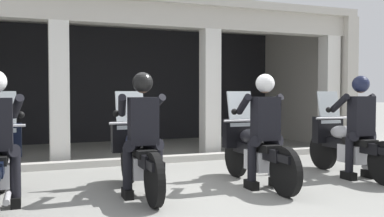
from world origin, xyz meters
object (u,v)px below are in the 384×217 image
(police_officer_center_left, at_px, (143,123))
(motorcycle_center_right, at_px, (254,150))
(police_officer_far_right, at_px, (360,118))
(police_officer_center_right, at_px, (264,121))
(motorcycle_far_right, at_px, (346,144))
(motorcycle_center_left, at_px, (138,155))

(police_officer_center_left, xyz_separation_m, motorcycle_center_right, (1.70, 0.17, -0.44))
(police_officer_far_right, bearing_deg, motorcycle_center_right, 179.74)
(police_officer_center_left, distance_m, police_officer_center_right, 1.70)
(police_officer_center_right, height_order, motorcycle_far_right, police_officer_center_right)
(police_officer_center_right, relative_size, motorcycle_far_right, 0.78)
(motorcycle_center_left, bearing_deg, motorcycle_center_right, 0.75)
(motorcycle_far_right, bearing_deg, motorcycle_center_right, -170.74)
(police_officer_center_left, bearing_deg, motorcycle_far_right, 8.14)
(motorcycle_center_left, xyz_separation_m, motorcycle_center_right, (1.70, -0.11, 0.00))
(motorcycle_center_left, xyz_separation_m, police_officer_far_right, (3.40, -0.35, 0.44))
(police_officer_center_right, bearing_deg, motorcycle_far_right, 24.78)
(motorcycle_center_left, relative_size, motorcycle_far_right, 1.00)
(motorcycle_center_left, distance_m, police_officer_center_right, 1.80)
(police_officer_far_right, bearing_deg, police_officer_center_left, -173.35)
(motorcycle_center_right, relative_size, motorcycle_far_right, 1.00)
(motorcycle_far_right, bearing_deg, police_officer_center_right, -161.32)
(motorcycle_center_right, xyz_separation_m, police_officer_center_right, (-0.00, -0.28, 0.44))
(motorcycle_center_left, height_order, police_officer_center_left, police_officer_center_left)
(police_officer_center_left, relative_size, police_officer_center_right, 1.00)
(motorcycle_center_left, bearing_deg, police_officer_center_right, -8.59)
(motorcycle_center_right, distance_m, police_officer_center_right, 0.52)
(motorcycle_center_left, xyz_separation_m, motorcycle_far_right, (3.40, -0.06, 0.00))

